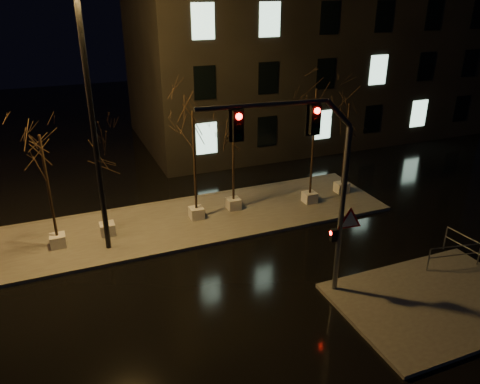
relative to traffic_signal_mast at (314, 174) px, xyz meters
name	(u,v)px	position (x,y,z in m)	size (l,w,h in m)	color
ground	(208,296)	(-3.34, 1.38, -4.87)	(90.00, 90.00, 0.00)	black
median	(168,225)	(-3.34, 7.38, -4.80)	(22.00, 5.00, 0.15)	#4F4D47
sidewalk_corner	(436,302)	(4.16, -2.12, -4.80)	(7.00, 5.00, 0.15)	#4F4D47
building	(308,32)	(10.66, 19.38, 2.63)	(25.00, 12.00, 15.00)	black
tree_1	(44,161)	(-8.26, 7.05, -0.81)	(1.80, 1.80, 5.16)	beige
tree_2	(98,155)	(-6.12, 7.35, -0.90)	(1.80, 1.80, 5.04)	beige
tree_3	(193,136)	(-1.88, 7.40, -0.59)	(1.80, 1.80, 5.45)	beige
tree_4	(233,143)	(0.17, 7.71, -1.22)	(1.80, 1.80, 4.62)	beige
tree_5	(315,116)	(4.15, 6.94, -0.10)	(1.80, 1.80, 6.09)	beige
tree_6	(347,124)	(6.42, 7.43, -0.88)	(1.80, 1.80, 5.06)	beige
traffic_signal_mast	(314,174)	(0.00, 0.00, 0.00)	(5.86, 0.75, 7.19)	#575A5F
streetlight_main	(90,104)	(-6.25, 6.13, 1.56)	(2.67, 1.13, 10.89)	black
guard_rail_a	(455,253)	(6.34, -0.68, -4.08)	(2.26, 0.48, 0.99)	#575A5F
guard_rail_b	(469,247)	(7.16, -0.57, -4.02)	(0.23, 2.31, 1.10)	#575A5F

